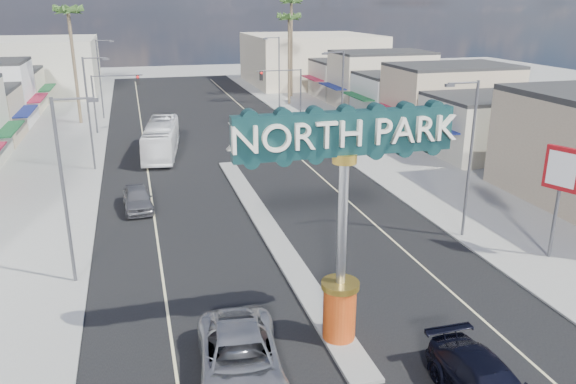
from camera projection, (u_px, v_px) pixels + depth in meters
ground at (225, 161)px, 48.18m from camera, size 160.00×160.00×0.00m
road at (225, 161)px, 48.18m from camera, size 20.00×120.00×0.01m
median_island at (269, 229)px, 33.54m from camera, size 1.30×30.00×0.16m
sidewalk_left at (50, 173)px, 44.62m from camera, size 8.00×120.00×0.12m
sidewalk_right at (375, 150)px, 51.70m from camera, size 8.00×120.00×0.12m
storefront_row_right at (410, 93)px, 65.16m from camera, size 12.00×42.00×6.00m
backdrop_far_left at (25, 67)px, 82.43m from camera, size 20.00×20.00×8.00m
backdrop_far_right at (310, 59)px, 93.56m from camera, size 20.00×20.00×8.00m
gateway_sign at (343, 202)px, 20.70m from camera, size 8.20×1.50×9.15m
traffic_signal_left at (112, 92)px, 57.27m from camera, size 5.09×0.45×6.00m
traffic_signal_right at (285, 85)px, 61.92m from camera, size 5.09×0.45×6.00m
streetlight_l_near at (66, 183)px, 25.66m from camera, size 2.03×0.22×9.00m
streetlight_l_mid at (90, 108)px, 43.92m from camera, size 2.03×0.22×9.00m
streetlight_l_far at (101, 75)px, 64.01m from camera, size 2.03×0.22×9.00m
streetlight_r_near at (468, 152)px, 30.94m from camera, size 2.03×0.22×9.00m
streetlight_r_mid at (341, 97)px, 49.20m from camera, size 2.03×0.22×9.00m
streetlight_r_far at (278, 70)px, 69.29m from camera, size 2.03×0.22×9.00m
palm_left_far at (69, 17)px, 59.48m from camera, size 2.60×2.60×13.10m
palm_right_mid at (289, 22)px, 71.82m from camera, size 2.60×2.60×12.10m
palm_right_far at (291, 7)px, 77.24m from camera, size 2.60×2.60×14.10m
suv_left at (240, 359)px, 19.90m from camera, size 3.54×6.60×1.76m
car_parked_left at (137, 198)px, 36.70m from camera, size 2.04×4.57×1.52m
city_bus at (161, 139)px, 49.69m from camera, size 3.92×10.85×2.96m
bank_pylon_sign at (562, 175)px, 28.36m from camera, size 0.92×1.81×5.95m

